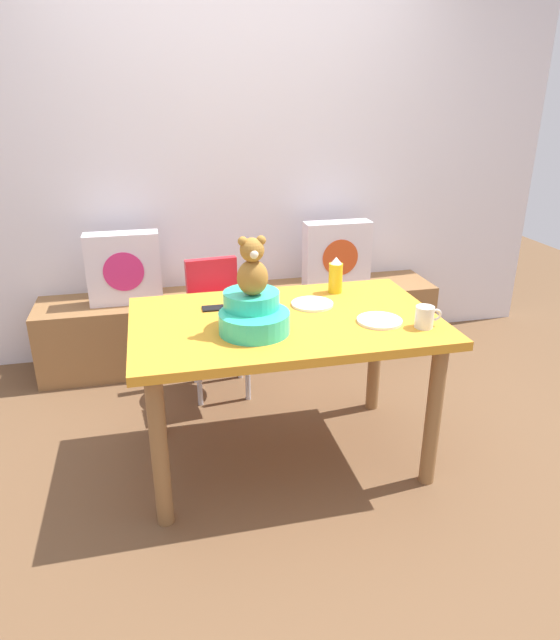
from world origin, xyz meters
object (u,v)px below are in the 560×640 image
Objects in this scene: ketchup_bottle at (336,276)px; cell_phone at (218,308)px; dinner_plate_far at (312,304)px; pillow_floral_right at (337,255)px; pillow_floral_left at (124,268)px; teddy_bear at (252,268)px; book_stack at (223,287)px; dinner_plate_near at (379,321)px; highchair at (218,309)px; dining_table at (285,339)px; infant_seat_teal at (253,315)px; coffee_mug at (425,317)px.

cell_phone is at bearing -170.79° from ketchup_bottle.
ketchup_bottle reaches higher than dinner_plate_far.
pillow_floral_right is 3.06× the size of cell_phone.
teddy_bear reaches higher than pillow_floral_left.
ketchup_bottle is at bearing 38.34° from teddy_bear.
pillow_floral_left is 0.63m from book_stack.
dinner_plate_near and dinner_plate_far have the same top height.
pillow_floral_left is at bearing 131.01° from dinner_plate_near.
highchair is at bearing -154.05° from pillow_floral_right.
infant_seat_teal is (-0.16, -0.11, 0.17)m from dining_table.
infant_seat_teal is at bearing -86.28° from highchair.
teddy_bear reaches higher than dinner_plate_far.
coffee_mug is (0.69, -1.42, 0.28)m from book_stack.
dining_table is at bearing -57.62° from pillow_floral_left.
infant_seat_teal is at bearing -65.73° from pillow_floral_left.
dining_table is (0.13, -1.18, 0.13)m from book_stack.
coffee_mug is at bearing -66.20° from ketchup_bottle.
dinner_plate_far reaches higher than book_stack.
ketchup_bottle is (0.46, -0.90, 0.32)m from book_stack.
infant_seat_teal reaches higher than cell_phone.
pillow_floral_left reaches higher than book_stack.
highchair is 0.90m from infant_seat_teal.
dinner_plate_near reaches higher than book_stack.
teddy_bear is (-0.80, -1.27, 0.34)m from pillow_floral_right.
pillow_floral_right reaches higher than coffee_mug.
cell_phone is at bearing -65.05° from pillow_floral_left.
dining_table is 0.43m from teddy_bear.
dinner_plate_near is 1.39× the size of cell_phone.
ketchup_bottle reaches higher than cell_phone.
ketchup_bottle is at bearing 38.30° from infant_seat_teal.
teddy_bear reaches higher than pillow_floral_right.
dinner_plate_near is at bearing -3.45° from infant_seat_teal.
highchair is 0.76m from dinner_plate_far.
book_stack is 1.04m from cell_phone.
cell_phone is at bearing 111.92° from infant_seat_teal.
dining_table is at bearing -141.79° from dinner_plate_far.
teddy_bear reaches higher than book_stack.
highchair is at bearing -6.01° from cell_phone.
highchair is 0.78m from ketchup_bottle.
teddy_bear is 0.77m from coffee_mug.
ketchup_bottle is 0.57m from coffee_mug.
cell_phone reaches higher than book_stack.
teddy_bear is at bearing 169.57° from coffee_mug.
coffee_mug is at bearing -43.18° from dinner_plate_far.
pillow_floral_right is at bearing 61.29° from dining_table.
coffee_mug reaches higher than highchair.
cell_phone is (-0.45, 0.05, -0.00)m from dinner_plate_far.
dining_table is (0.74, -1.16, -0.04)m from pillow_floral_left.
pillow_floral_left is at bearing 180.00° from pillow_floral_right.
infant_seat_teal is 0.63m from ketchup_bottle.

